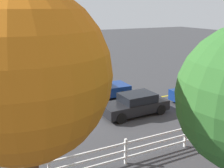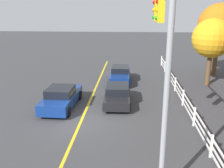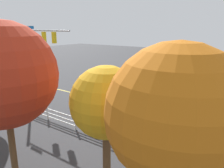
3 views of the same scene
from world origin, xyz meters
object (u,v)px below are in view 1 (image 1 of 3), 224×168
(car_1, at_px, (135,104))
(tree_0, at_px, (23,75))
(car_2, at_px, (96,90))
(car_0, at_px, (202,91))

(car_1, distance_m, tree_0, 11.23)
(car_2, height_order, tree_0, tree_0)
(tree_0, bearing_deg, car_2, -121.15)
(tree_0, bearing_deg, car_1, -136.64)
(car_1, bearing_deg, car_2, -77.40)
(car_1, height_order, car_2, car_2)
(car_2, relative_size, tree_0, 0.69)
(car_0, height_order, car_2, car_2)
(car_0, xyz_separation_m, car_1, (5.55, 0.01, -0.05))
(car_1, relative_size, car_2, 0.88)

